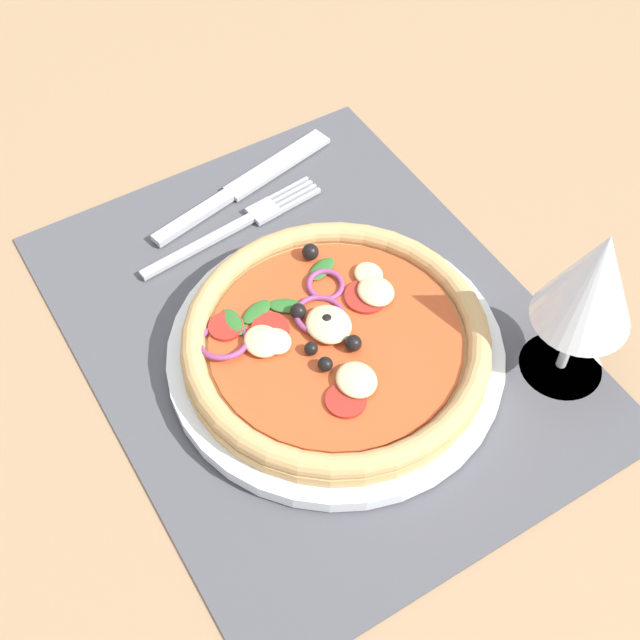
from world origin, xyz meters
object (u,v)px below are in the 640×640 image
object	(u,v)px
pizza	(329,342)
knife	(245,185)
fork	(242,223)
wine_glass	(593,283)
plate	(330,356)

from	to	relation	value
pizza	knife	bearing A→B (deg)	170.04
knife	fork	bearing A→B (deg)	-134.85
wine_glass	plate	bearing A→B (deg)	-122.52
plate	wine_glass	xyz separation A→B (cm)	(9.60, 15.06, 9.24)
plate	knife	xyz separation A→B (cm)	(-20.36, 3.54, -0.36)
knife	plate	bearing A→B (deg)	-112.29
knife	wine_glass	distance (cm)	33.51
fork	pizza	bearing A→B (deg)	-99.69
plate	wine_glass	size ratio (longest dim) A/B	1.74
plate	pizza	world-z (taller)	pizza
pizza	fork	xyz separation A→B (cm)	(-16.26, 1.01, -2.09)
plate	knife	size ratio (longest dim) A/B	1.30
knife	wine_glass	size ratio (longest dim) A/B	1.33
pizza	knife	world-z (taller)	pizza
plate	knife	bearing A→B (deg)	170.12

